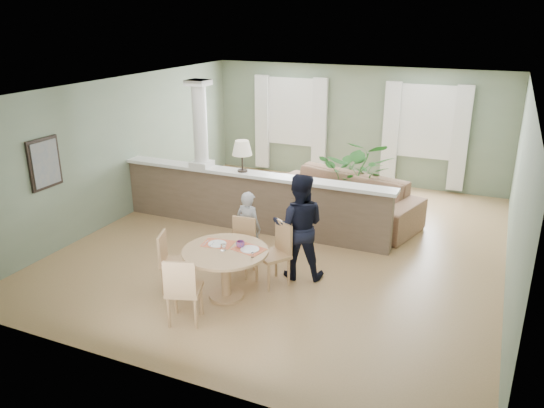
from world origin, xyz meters
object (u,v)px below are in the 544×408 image
at_px(sofa, 341,198).
at_px(chair_near, 183,288).
at_px(dining_table, 226,260).
at_px(houseplant, 357,177).
at_px(child_person, 249,227).
at_px(chair_far_man, 277,251).
at_px(man_person, 299,226).
at_px(chair_far_boy, 242,243).
at_px(chair_side, 171,259).

distance_m(sofa, chair_near, 4.45).
bearing_deg(dining_table, houseplant, 78.21).
bearing_deg(child_person, chair_far_man, 155.98).
xyz_separation_m(sofa, dining_table, (-0.61, -3.52, 0.14)).
relative_size(dining_table, man_person, 0.73).
bearing_deg(dining_table, chair_far_boy, 100.78).
height_order(dining_table, child_person, child_person).
bearing_deg(sofa, dining_table, -84.36).
xyz_separation_m(houseplant, dining_table, (-0.81, -3.89, -0.22)).
relative_size(houseplant, man_person, 0.97).
bearing_deg(chair_side, chair_far_man, -78.37).
xyz_separation_m(houseplant, chair_side, (-1.65, -4.02, -0.31)).
height_order(chair_near, man_person, man_person).
relative_size(chair_far_man, child_person, 0.78).
distance_m(houseplant, man_person, 2.90).
distance_m(child_person, man_person, 0.94).
bearing_deg(man_person, chair_far_boy, -2.64).
xyz_separation_m(houseplant, man_person, (-0.11, -2.89, 0.02)).
height_order(sofa, chair_far_man, chair_far_man).
xyz_separation_m(chair_near, chair_side, (-0.67, 0.73, -0.04)).
height_order(chair_far_boy, child_person, child_person).
xyz_separation_m(dining_table, chair_far_man, (0.48, 0.67, -0.06)).
xyz_separation_m(chair_far_boy, chair_side, (-0.69, -0.91, 0.00)).
bearing_deg(dining_table, man_person, 54.82).
relative_size(chair_side, child_person, 0.73).
xyz_separation_m(sofa, chair_side, (-1.44, -3.65, 0.04)).
bearing_deg(man_person, chair_near, 48.22).
xyz_separation_m(chair_near, man_person, (0.86, 1.85, 0.29)).
bearing_deg(chair_far_boy, chair_side, -132.14).
height_order(chair_far_boy, chair_near, chair_near).
distance_m(dining_table, chair_far_man, 0.83).
xyz_separation_m(sofa, chair_far_man, (-0.12, -2.85, 0.08)).
distance_m(sofa, child_person, 2.53).
bearing_deg(chair_near, chair_side, -66.50).
bearing_deg(houseplant, sofa, -118.89).
relative_size(chair_far_boy, child_person, 0.72).
distance_m(houseplant, child_person, 2.95).
relative_size(houseplant, child_person, 1.32).
xyz_separation_m(dining_table, child_person, (-0.20, 1.12, 0.03)).
distance_m(sofa, houseplant, 0.55).
bearing_deg(chair_side, chair_near, -156.93).
bearing_deg(houseplant, man_person, -92.19).
bearing_deg(child_person, houseplant, -100.52).
bearing_deg(sofa, chair_side, -96.12).
bearing_deg(houseplant, chair_far_man, -95.81).
distance_m(houseplant, chair_far_boy, 3.27).
distance_m(chair_far_boy, chair_side, 1.14).
height_order(houseplant, child_person, houseplant).
height_order(dining_table, man_person, man_person).
distance_m(sofa, chair_side, 3.93).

